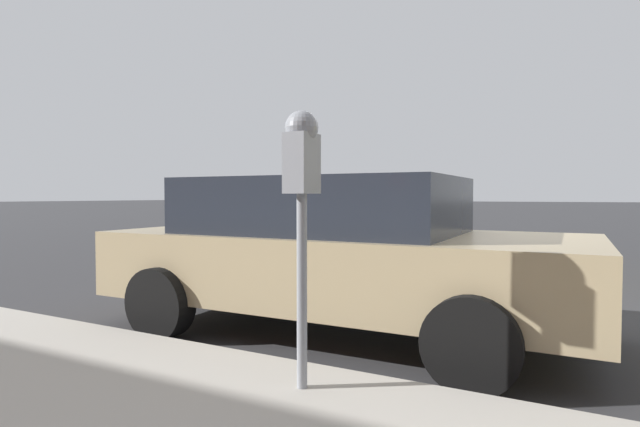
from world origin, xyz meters
TOP-DOWN VIEW (x-y plane):
  - ground_plane at (0.00, 0.00)m, footprint 220.00×220.00m
  - parking_meter at (-2.60, -0.10)m, footprint 0.21×0.19m
  - car_tan at (-0.88, 0.52)m, footprint 2.14×4.36m

SIDE VIEW (x-z plane):
  - ground_plane at x=0.00m, z-range 0.00..0.00m
  - car_tan at x=-0.88m, z-range 0.05..1.48m
  - parking_meter at x=-2.60m, z-range 0.59..2.17m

